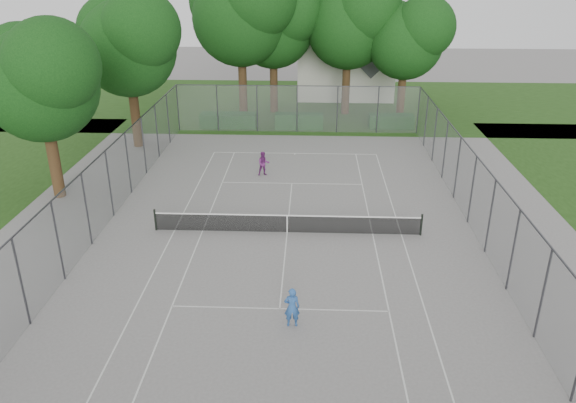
{
  "coord_description": "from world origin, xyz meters",
  "views": [
    {
      "loc": [
        1.07,
        -24.18,
        12.24
      ],
      "look_at": [
        0.0,
        1.0,
        1.2
      ],
      "focal_mm": 35.0,
      "sensor_mm": 36.0,
      "label": 1
    }
  ],
  "objects_px": {
    "woman_player": "(264,164)",
    "house": "(345,48)",
    "girl_player": "(292,307)",
    "tennis_net": "(287,223)"
  },
  "relations": [
    {
      "from": "girl_player",
      "to": "woman_player",
      "type": "relative_size",
      "value": 1.04
    },
    {
      "from": "tennis_net",
      "to": "woman_player",
      "type": "xyz_separation_m",
      "value": [
        -1.76,
        7.68,
        0.23
      ]
    },
    {
      "from": "house",
      "to": "woman_player",
      "type": "distance_m",
      "value": 22.98
    },
    {
      "from": "house",
      "to": "girl_player",
      "type": "distance_m",
      "value": 37.35
    },
    {
      "from": "girl_player",
      "to": "woman_player",
      "type": "bearing_deg",
      "value": -85.73
    },
    {
      "from": "house",
      "to": "woman_player",
      "type": "relative_size",
      "value": 7.31
    },
    {
      "from": "woman_player",
      "to": "house",
      "type": "bearing_deg",
      "value": 60.14
    },
    {
      "from": "house",
      "to": "girl_player",
      "type": "xyz_separation_m",
      "value": [
        -3.65,
        -36.99,
        -3.6
      ]
    },
    {
      "from": "tennis_net",
      "to": "house",
      "type": "xyz_separation_m",
      "value": [
        4.15,
        29.59,
        3.87
      ]
    },
    {
      "from": "tennis_net",
      "to": "house",
      "type": "relative_size",
      "value": 1.18
    }
  ]
}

